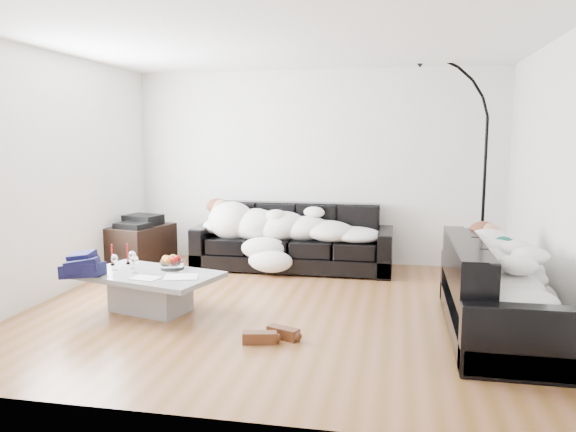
% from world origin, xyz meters
% --- Properties ---
extents(ground, '(5.00, 5.00, 0.00)m').
position_xyz_m(ground, '(0.00, 0.00, 0.00)').
color(ground, brown).
rests_on(ground, ground).
extents(wall_back, '(5.00, 0.02, 2.60)m').
position_xyz_m(wall_back, '(0.00, 2.25, 1.30)').
color(wall_back, silver).
rests_on(wall_back, ground).
extents(wall_left, '(0.02, 4.50, 2.60)m').
position_xyz_m(wall_left, '(-2.50, 0.00, 1.30)').
color(wall_left, silver).
rests_on(wall_left, ground).
extents(wall_right, '(0.02, 4.50, 2.60)m').
position_xyz_m(wall_right, '(2.50, 0.00, 1.30)').
color(wall_right, silver).
rests_on(wall_right, ground).
extents(ceiling, '(5.00, 5.00, 0.00)m').
position_xyz_m(ceiling, '(0.00, 0.00, 2.60)').
color(ceiling, white).
rests_on(ceiling, ground).
extents(sofa_back, '(2.55, 0.88, 0.83)m').
position_xyz_m(sofa_back, '(-0.22, 1.74, 0.42)').
color(sofa_back, black).
rests_on(sofa_back, ground).
extents(sofa_right, '(0.87, 2.02, 0.82)m').
position_xyz_m(sofa_right, '(2.00, -0.36, 0.41)').
color(sofa_right, black).
rests_on(sofa_right, ground).
extents(sleeper_back, '(2.16, 0.75, 0.43)m').
position_xyz_m(sleeper_back, '(-0.22, 1.69, 0.64)').
color(sleeper_back, white).
rests_on(sleeper_back, sofa_back).
extents(sleeper_right, '(0.73, 1.73, 0.42)m').
position_xyz_m(sleeper_right, '(2.00, -0.36, 0.63)').
color(sleeper_right, white).
rests_on(sleeper_right, sofa_right).
extents(teal_cushion, '(0.42, 0.38, 0.20)m').
position_xyz_m(teal_cushion, '(1.94, 0.26, 0.72)').
color(teal_cushion, '#0B4F46').
rests_on(teal_cushion, sofa_right).
extents(coffee_table, '(1.48, 1.09, 0.39)m').
position_xyz_m(coffee_table, '(-1.26, -0.31, 0.19)').
color(coffee_table, '#939699').
rests_on(coffee_table, ground).
extents(fruit_bowl, '(0.29, 0.29, 0.15)m').
position_xyz_m(fruit_bowl, '(-1.11, -0.12, 0.46)').
color(fruit_bowl, white).
rests_on(fruit_bowl, coffee_table).
extents(wine_glass_a, '(0.08, 0.08, 0.18)m').
position_xyz_m(wine_glass_a, '(-1.52, -0.16, 0.47)').
color(wine_glass_a, white).
rests_on(wine_glass_a, coffee_table).
extents(wine_glass_b, '(0.07, 0.07, 0.16)m').
position_xyz_m(wine_glass_b, '(-1.65, -0.28, 0.47)').
color(wine_glass_b, white).
rests_on(wine_glass_b, coffee_table).
extents(wine_glass_c, '(0.09, 0.09, 0.18)m').
position_xyz_m(wine_glass_c, '(-1.40, -0.35, 0.47)').
color(wine_glass_c, white).
rests_on(wine_glass_c, coffee_table).
extents(candle_left, '(0.05, 0.05, 0.21)m').
position_xyz_m(candle_left, '(-1.78, -0.08, 0.49)').
color(candle_left, maroon).
rests_on(candle_left, coffee_table).
extents(candle_right, '(0.04, 0.04, 0.22)m').
position_xyz_m(candle_right, '(-1.65, 0.00, 0.49)').
color(candle_right, maroon).
rests_on(candle_right, coffee_table).
extents(newspaper_a, '(0.37, 0.32, 0.01)m').
position_xyz_m(newspaper_a, '(-0.90, -0.42, 0.39)').
color(newspaper_a, silver).
rests_on(newspaper_a, coffee_table).
extents(newspaper_b, '(0.28, 0.22, 0.01)m').
position_xyz_m(newspaper_b, '(-1.21, -0.52, 0.39)').
color(newspaper_b, silver).
rests_on(newspaper_b, coffee_table).
extents(navy_jacket, '(0.45, 0.40, 0.19)m').
position_xyz_m(navy_jacket, '(-1.82, -0.56, 0.56)').
color(navy_jacket, black).
rests_on(navy_jacket, coffee_table).
extents(shoes, '(0.48, 0.35, 0.11)m').
position_xyz_m(shoes, '(0.09, -0.89, 0.05)').
color(shoes, '#472311').
rests_on(shoes, ground).
extents(av_cabinet, '(0.74, 0.93, 0.57)m').
position_xyz_m(av_cabinet, '(-2.17, 1.36, 0.28)').
color(av_cabinet, black).
rests_on(av_cabinet, ground).
extents(stereo, '(0.51, 0.44, 0.13)m').
position_xyz_m(stereo, '(-2.17, 1.36, 0.63)').
color(stereo, black).
rests_on(stereo, av_cabinet).
extents(floor_lamp, '(0.94, 0.60, 2.39)m').
position_xyz_m(floor_lamp, '(2.15, 1.94, 1.20)').
color(floor_lamp, black).
rests_on(floor_lamp, ground).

